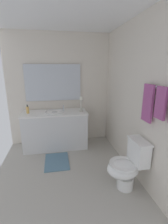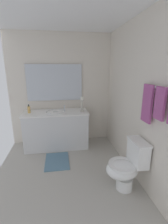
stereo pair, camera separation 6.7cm
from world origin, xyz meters
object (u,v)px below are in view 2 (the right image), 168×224
Objects in this scene: toilet at (127,166)px; towel_bar at (163,88)px; towel_near_vanity at (147,104)px; towel_center at (160,103)px; bath_mat at (57,161)px; soap_bottle at (29,109)px; candle_holder_tall at (82,104)px; mirror at (55,83)px; vanity_cabinet at (57,129)px; sink_basin at (56,114)px.

toilet is 1.00× the size of towel_bar.
towel_near_vanity is (0.01, 0.20, 0.90)m from toilet.
towel_center is 0.62× the size of bath_mat.
toilet is (1.49, 1.54, -0.51)m from soap_bottle.
towel_near_vanity reaches higher than toilet.
towel_bar is 2.01× the size of towel_center.
candle_holder_tall is at bearing 135.88° from bath_mat.
soap_bottle is at bearing -63.38° from mirror.
soap_bottle is 2.33m from towel_near_vanity.
soap_bottle is at bearing -90.75° from vanity_cabinet.
sink_basin is 1.98m from towel_near_vanity.
towel_center reaches higher than toilet.
vanity_cabinet is at bearing 89.25° from soap_bottle.
towel_bar is at bearing 20.81° from candle_holder_tall.
sink_basin is 0.53× the size of towel_bar.
towel_center is at bearing 44.88° from soap_bottle.
toilet is (1.48, 0.99, -0.40)m from sink_basin.
towel_bar reaches higher than soap_bottle.
toilet is 1.25× the size of bath_mat.
toilet is at bearing -139.84° from towel_bar.
soap_bottle reaches higher than toilet.
towel_center is at bearing 34.49° from sink_basin.
toilet is (1.44, 0.43, -0.61)m from candle_holder_tall.
towel_near_vanity is at bearing 38.75° from sink_basin.
vanity_cabinet is at bearing -145.49° from towel_center.
mirror is 2.27m from toilet.
mirror is 3.81× the size of candle_holder_tall.
bath_mat is (-1.12, -1.20, -1.32)m from towel_center.
candle_holder_tall is at bearing 86.10° from sink_basin.
mirror is at bearing -179.80° from sink_basin.
bath_mat is at bearing -44.12° from candle_holder_tall.
towel_bar is (1.70, 0.65, 0.52)m from candle_holder_tall.
towel_near_vanity is 0.26m from towel_center.
towel_bar is 1.55× the size of towel_near_vanity.
towel_center reaches higher than towel_bar.
mirror is 6.69× the size of soap_bottle.
toilet reaches higher than bath_mat.
towel_bar is 0.17m from towel_center.
mirror is (-0.28, 0.00, 0.99)m from vanity_cabinet.
towel_bar is 1.25× the size of bath_mat.
sink_basin is (0.00, 0.00, 0.36)m from vanity_cabinet.
vanity_cabinet is 2.39m from towel_bar.
sink_basin is 1.27× the size of candle_holder_tall.
towel_center is at bearing 30.64° from mirror.
vanity_cabinet is 4.35× the size of candle_holder_tall.
sink_basin is at bearing 0.20° from mirror.
bath_mat is at bearing -133.01° from towel_center.
bath_mat is at bearing -0.09° from sink_basin.
towel_near_vanity reaches higher than sink_basin.
towel_near_vanity is 1.94m from bath_mat.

